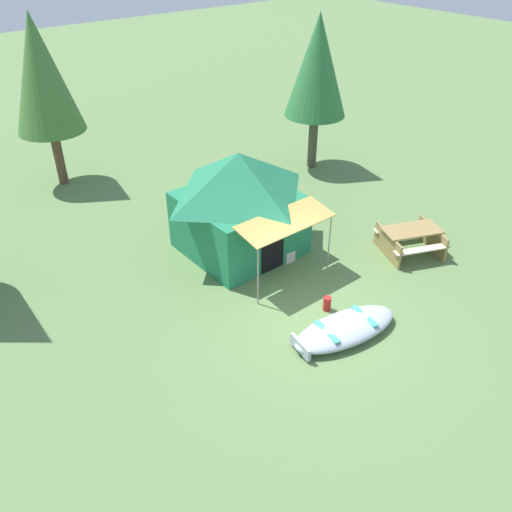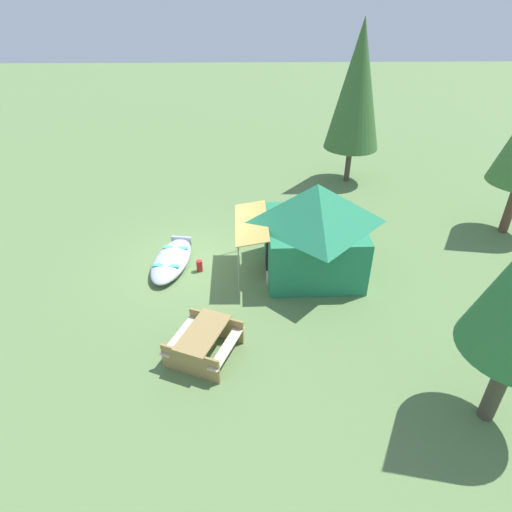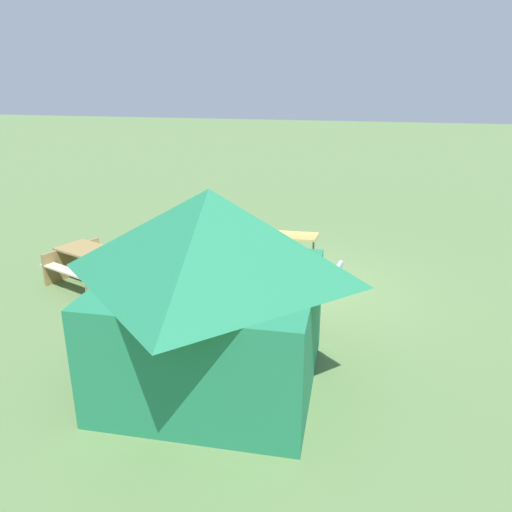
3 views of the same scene
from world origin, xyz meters
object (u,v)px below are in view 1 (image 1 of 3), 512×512
Objects in this scene: fuel_can at (327,304)px; cooler_box at (285,254)px; beached_rowboat at (345,329)px; pine_tree_back_right at (317,66)px; picnic_table at (411,238)px; pine_tree_far_center at (41,74)px; canvas_cabin_tent at (239,202)px.

cooler_box is at bearing 74.15° from fuel_can.
beached_rowboat is 10.24m from pine_tree_back_right.
pine_tree_far_center is at bearing 119.70° from picnic_table.
beached_rowboat is 1.38× the size of picnic_table.
fuel_can is at bearing -78.06° from pine_tree_far_center.
pine_tree_far_center is at bearing 101.94° from fuel_can.
canvas_cabin_tent is at bearing -72.56° from pine_tree_far_center.
pine_tree_far_center is (-3.00, 8.63, 3.66)m from cooler_box.
beached_rowboat is at bearing -161.30° from picnic_table.
pine_tree_far_center reaches higher than canvas_cabin_tent.
canvas_cabin_tent is 4.96m from picnic_table.
cooler_box is (0.67, -1.19, -1.38)m from canvas_cabin_tent.
beached_rowboat is 0.99m from fuel_can.
picnic_table is at bearing -107.62° from pine_tree_back_right.
fuel_can is (-3.70, -0.44, -0.29)m from picnic_table.
fuel_can is 11.82m from pine_tree_far_center.
cooler_box is 7.42m from pine_tree_back_right.
beached_rowboat is 12.63m from pine_tree_far_center.
beached_rowboat is 4.28m from picnic_table.
pine_tree_back_right is (6.00, 7.53, 3.50)m from beached_rowboat.
picnic_table is at bearing 6.75° from fuel_can.
pine_tree_back_right reaches higher than picnic_table.
cooler_box is at bearing -60.68° from canvas_cabin_tent.
fuel_can is (0.34, 0.93, -0.02)m from beached_rowboat.
canvas_cabin_tent is at bearing 139.66° from picnic_table.
pine_tree_back_right is at bearing 49.38° from fuel_can.
picnic_table reaches higher than beached_rowboat.
canvas_cabin_tent reaches higher than beached_rowboat.
beached_rowboat reaches higher than cooler_box.
pine_tree_back_right is (1.96, 6.16, 3.23)m from picnic_table.
fuel_can is at bearing -90.11° from canvas_cabin_tent.
pine_tree_far_center is (-2.34, 7.43, 2.28)m from canvas_cabin_tent.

